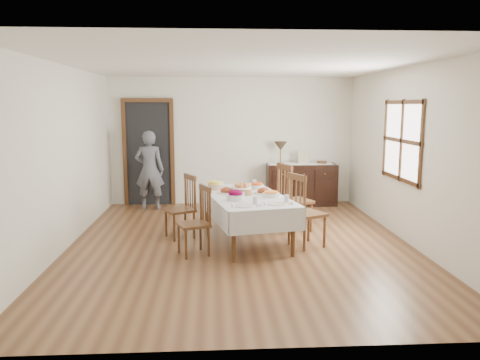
{
  "coord_description": "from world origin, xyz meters",
  "views": [
    {
      "loc": [
        -0.4,
        -6.65,
        2.03
      ],
      "look_at": [
        0.0,
        0.1,
        0.95
      ],
      "focal_mm": 35.0,
      "sensor_mm": 36.0,
      "label": 1
    }
  ],
  "objects": [
    {
      "name": "table_lamp",
      "position": [
        0.98,
        2.74,
        1.2
      ],
      "size": [
        0.26,
        0.26,
        0.46
      ],
      "color": "brown",
      "rests_on": "sideboard"
    },
    {
      "name": "bread_basket",
      "position": [
        0.04,
        0.21,
        0.78
      ],
      "size": [
        0.31,
        0.31,
        0.17
      ],
      "color": "brown",
      "rests_on": "dining_table"
    },
    {
      "name": "person",
      "position": [
        -1.64,
        2.51,
        0.83
      ],
      "size": [
        0.53,
        0.36,
        1.66
      ],
      "primitive_type": "imported",
      "rotation": [
        0.0,
        0.0,
        3.1
      ],
      "color": "#52545D",
      "rests_on": "ground"
    },
    {
      "name": "chair_right_near",
      "position": [
        0.91,
        -0.16,
        0.55
      ],
      "size": [
        0.6,
        0.6,
        1.08
      ],
      "rotation": [
        0.0,
        0.0,
        2.04
      ],
      "color": "#502F19",
      "rests_on": "ground"
    },
    {
      "name": "picture_frame",
      "position": [
        1.45,
        2.71,
        0.99
      ],
      "size": [
        0.22,
        0.08,
        0.28
      ],
      "color": "#C3B492",
      "rests_on": "sideboard"
    },
    {
      "name": "glass_far_a",
      "position": [
        -0.25,
        0.81,
        0.76
      ],
      "size": [
        0.06,
        0.06,
        0.11
      ],
      "color": "silver",
      "rests_on": "dining_table"
    },
    {
      "name": "butter_dish",
      "position": [
        -0.0,
        0.03,
        0.75
      ],
      "size": [
        0.16,
        0.12,
        0.07
      ],
      "color": "silver",
      "rests_on": "dining_table"
    },
    {
      "name": "ground",
      "position": [
        0.0,
        0.0,
        0.0
      ],
      "size": [
        6.0,
        6.0,
        0.0
      ],
      "primitive_type": "plane",
      "color": "brown"
    },
    {
      "name": "runner",
      "position": [
        1.39,
        2.76,
        0.85
      ],
      "size": [
        1.3,
        0.35,
        0.01
      ],
      "color": "white",
      "rests_on": "sideboard"
    },
    {
      "name": "glass_far_b",
      "position": [
        0.29,
        0.96,
        0.76
      ],
      "size": [
        0.07,
        0.07,
        0.1
      ],
      "color": "silver",
      "rests_on": "dining_table"
    },
    {
      "name": "pineapple_bowl",
      "position": [
        -0.36,
        0.67,
        0.77
      ],
      "size": [
        0.24,
        0.24,
        0.13
      ],
      "color": "tan",
      "rests_on": "dining_table"
    },
    {
      "name": "casserole_dish",
      "position": [
        0.45,
        0.02,
        0.75
      ],
      "size": [
        0.26,
        0.26,
        0.08
      ],
      "color": "silver",
      "rests_on": "dining_table"
    },
    {
      "name": "ham_platter_a",
      "position": [
        -0.19,
        0.35,
        0.74
      ],
      "size": [
        0.29,
        0.29,
        0.11
      ],
      "color": "silver",
      "rests_on": "dining_table"
    },
    {
      "name": "room_shell",
      "position": [
        -0.15,
        0.42,
        1.64
      ],
      "size": [
        5.02,
        6.02,
        2.65
      ],
      "color": "white",
      "rests_on": "ground"
    },
    {
      "name": "sideboard",
      "position": [
        1.42,
        2.72,
        0.43
      ],
      "size": [
        1.41,
        0.52,
        0.85
      ],
      "color": "black",
      "rests_on": "ground"
    },
    {
      "name": "chair_left_near",
      "position": [
        -0.62,
        -0.41,
        0.48
      ],
      "size": [
        0.51,
        0.51,
        0.95
      ],
      "rotation": [
        0.0,
        0.0,
        -1.2
      ],
      "color": "#502F19",
      "rests_on": "ground"
    },
    {
      "name": "carrot_bowl",
      "position": [
        0.31,
        0.69,
        0.75
      ],
      "size": [
        0.23,
        0.23,
        0.1
      ],
      "color": "silver",
      "rests_on": "dining_table"
    },
    {
      "name": "chair_left_far",
      "position": [
        -0.87,
        0.46,
        0.49
      ],
      "size": [
        0.55,
        0.55,
        0.97
      ],
      "rotation": [
        0.0,
        0.0,
        -1.1
      ],
      "color": "#502F19",
      "rests_on": "ground"
    },
    {
      "name": "setting_left",
      "position": [
        0.07,
        -0.56,
        0.73
      ],
      "size": [
        0.44,
        0.31,
        0.1
      ],
      "color": "silver",
      "rests_on": "dining_table"
    },
    {
      "name": "deco_bowl",
      "position": [
        1.84,
        2.74,
        0.88
      ],
      "size": [
        0.2,
        0.2,
        0.06
      ],
      "color": "#502F19",
      "rests_on": "sideboard"
    },
    {
      "name": "setting_right",
      "position": [
        0.51,
        -0.47,
        0.73
      ],
      "size": [
        0.44,
        0.31,
        0.1
      ],
      "color": "silver",
      "rests_on": "dining_table"
    },
    {
      "name": "chair_right_far",
      "position": [
        0.89,
        0.71,
        0.56
      ],
      "size": [
        0.6,
        0.6,
        1.11
      ],
      "rotation": [
        0.0,
        0.0,
        1.95
      ],
      "color": "#502F19",
      "rests_on": "ground"
    },
    {
      "name": "ham_platter_b",
      "position": [
        0.37,
        0.26,
        0.74
      ],
      "size": [
        0.3,
        0.3,
        0.11
      ],
      "color": "silver",
      "rests_on": "dining_table"
    },
    {
      "name": "dining_table",
      "position": [
        0.09,
        0.18,
        0.62
      ],
      "size": [
        1.46,
        2.24,
        0.71
      ],
      "rotation": [
        0.0,
        0.0,
        0.21
      ],
      "color": "silver",
      "rests_on": "ground"
    },
    {
      "name": "egg_basket",
      "position": [
        0.02,
        0.54,
        0.75
      ],
      "size": [
        0.27,
        0.27,
        0.1
      ],
      "color": "black",
      "rests_on": "dining_table"
    },
    {
      "name": "beet_bowl",
      "position": [
        -0.08,
        -0.2,
        0.78
      ],
      "size": [
        0.25,
        0.25,
        0.16
      ],
      "color": "silver",
      "rests_on": "dining_table"
    }
  ]
}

